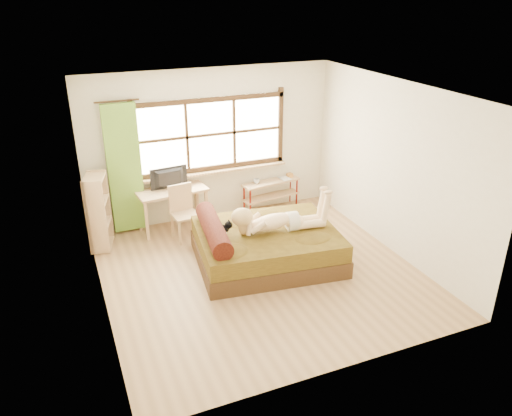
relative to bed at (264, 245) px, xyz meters
name	(u,v)px	position (x,y,z in m)	size (l,w,h in m)	color
floor	(260,272)	(-0.18, -0.28, -0.29)	(4.50, 4.50, 0.00)	#9E754C
ceiling	(261,91)	(-0.18, -0.28, 2.41)	(4.50, 4.50, 0.00)	white
wall_back	(211,145)	(-0.18, 1.97, 1.06)	(4.50, 4.50, 0.00)	silver
wall_front	(347,265)	(-0.18, -2.53, 1.06)	(4.50, 4.50, 0.00)	silver
wall_left	(93,215)	(-2.43, -0.28, 1.06)	(4.50, 4.50, 0.00)	silver
wall_right	(394,168)	(2.07, -0.28, 1.06)	(4.50, 4.50, 0.00)	silver
window	(211,137)	(-0.18, 1.94, 1.22)	(2.80, 0.16, 1.46)	#FFEDBF
curtain	(125,169)	(-1.73, 1.85, 0.86)	(0.55, 0.10, 2.20)	#4B7B21
bed	(264,245)	(0.00, 0.00, 0.00)	(2.31, 1.95, 0.81)	#33180F
woman	(278,211)	(0.20, -0.06, 0.56)	(1.48, 0.42, 0.64)	beige
kitten	(220,228)	(-0.67, 0.09, 0.37)	(0.32, 0.13, 0.25)	black
desk	(172,195)	(-1.01, 1.67, 0.35)	(1.23, 0.67, 0.74)	tan
monitor	(170,179)	(-1.01, 1.72, 0.64)	(0.65, 0.09, 0.38)	black
chair	(183,209)	(-0.91, 1.30, 0.23)	(0.46, 0.46, 0.92)	tan
pipe_shelf	(271,189)	(0.93, 1.79, 0.13)	(1.17, 0.45, 0.65)	tan
cup	(256,181)	(0.62, 1.79, 0.33)	(0.12, 0.12, 0.09)	gray
book	(281,179)	(1.12, 1.79, 0.29)	(0.18, 0.24, 0.02)	gray
bookshelf	(98,212)	(-2.26, 1.45, 0.34)	(0.43, 0.60, 1.24)	tan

